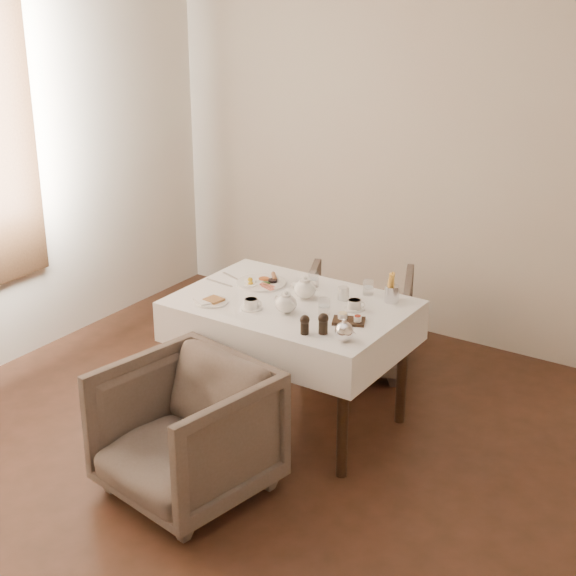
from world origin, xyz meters
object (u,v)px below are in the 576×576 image
(armchair_near, at_px, (186,433))
(breakfast_plate, at_px, (262,282))
(teapot_centre, at_px, (305,288))
(table, at_px, (291,321))
(armchair_far, at_px, (358,320))

(armchair_near, height_order, breakfast_plate, breakfast_plate)
(armchair_near, height_order, teapot_centre, teapot_centre)
(breakfast_plate, bearing_deg, table, -40.02)
(breakfast_plate, bearing_deg, armchair_near, -91.20)
(armchair_far, bearing_deg, armchair_near, 66.63)
(breakfast_plate, xyz_separation_m, teapot_centre, (0.34, -0.06, 0.06))
(armchair_near, bearing_deg, table, 97.32)
(table, bearing_deg, breakfast_plate, 155.07)
(armchair_near, relative_size, breakfast_plate, 2.59)
(armchair_far, bearing_deg, table, 69.49)
(armchair_near, bearing_deg, breakfast_plate, 113.85)
(teapot_centre, bearing_deg, table, -119.87)
(breakfast_plate, bearing_deg, teapot_centre, -25.04)
(armchair_near, distance_m, armchair_far, 1.77)
(table, xyz_separation_m, armchair_far, (-0.04, 0.87, -0.32))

